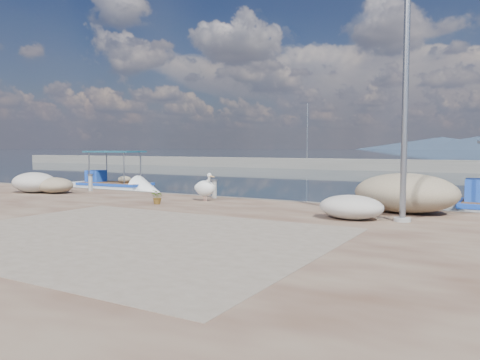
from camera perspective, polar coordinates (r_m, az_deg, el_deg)
name	(u,v)px	position (r m, az deg, el deg)	size (l,w,h in m)	color
ground	(175,232)	(13.84, -7.95, -6.33)	(1400.00, 1400.00, 0.00)	#162635
quay_patch	(127,235)	(10.87, -13.61, -6.55)	(9.00, 7.00, 0.01)	gray
breakwater	(416,166)	(51.44, 20.65, 1.66)	(120.00, 2.20, 7.50)	gray
boat_left	(114,189)	(26.64, -15.06, -1.01)	(5.63, 2.16, 2.66)	white
pelican	(205,188)	(17.19, -4.26, -0.95)	(1.10, 0.76, 1.05)	tan
lamp_post	(405,97)	(13.18, 19.52, 9.54)	(0.44, 0.96, 7.00)	gray
bollard_near	(214,188)	(18.16, -3.14, -0.97)	(0.24, 0.24, 0.74)	gray
bollard_far	(90,182)	(22.28, -17.77, -0.20)	(0.25, 0.25, 0.76)	gray
potted_plant	(158,197)	(16.49, -10.01, -2.06)	(0.45, 0.39, 0.50)	#33722D
net_pile_c	(406,193)	(14.95, 19.57, -1.50)	(3.05, 2.18, 1.20)	tan
net_pile_d	(351,207)	(13.23, 13.40, -3.23)	(1.78, 1.33, 0.67)	beige
net_pile_b	(55,185)	(21.67, -21.67, -0.60)	(1.75, 1.36, 0.68)	tan
net_pile_a	(34,182)	(22.30, -23.80, -0.27)	(2.17, 1.58, 0.89)	beige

